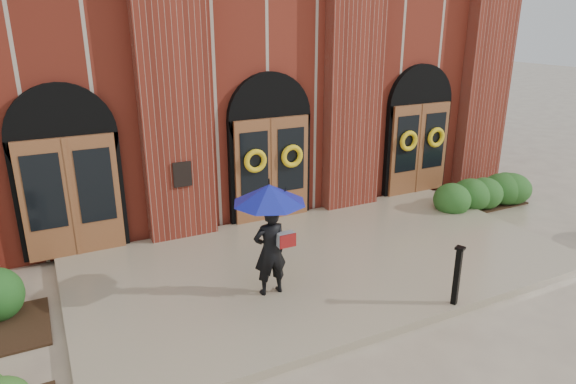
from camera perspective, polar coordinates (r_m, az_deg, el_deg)
ground at (r=10.64m, az=4.53°, el=-8.47°), size 90.00×90.00×0.00m
landing at (r=10.72m, az=4.12°, el=-7.79°), size 10.00×5.30×0.15m
church_building at (r=17.60m, az=-10.49°, el=14.13°), size 16.20×12.53×7.00m
man_with_umbrella at (r=8.85m, az=-2.04°, el=-2.96°), size 1.32×1.32×2.06m
metal_post at (r=9.32m, az=18.28°, el=-8.69°), size 0.19×0.19×1.08m
hedge_wall_right at (r=14.67m, az=19.06°, el=0.04°), size 3.08×1.23×0.79m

